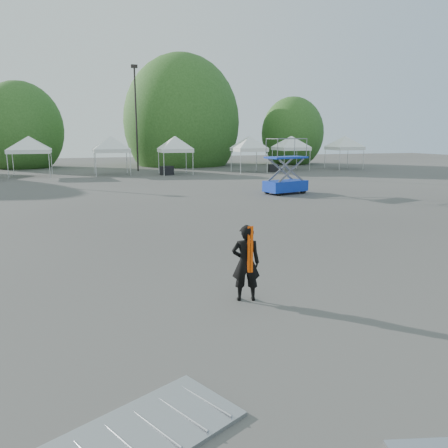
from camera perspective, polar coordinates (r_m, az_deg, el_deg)
name	(u,v)px	position (r m, az deg, el deg)	size (l,w,h in m)	color
ground	(180,265)	(11.66, -5.71, -5.41)	(120.00, 120.00, 0.00)	#474442
light_pole_east	(136,112)	(43.29, -11.43, 14.11)	(0.60, 0.25, 9.80)	black
tree_mid_w	(21,130)	(51.22, -25.04, 11.07)	(4.16, 4.16, 6.33)	#382314
tree_mid_e	(182,122)	(51.21, -5.54, 13.09)	(5.12, 5.12, 7.79)	#382314
tree_far_e	(292,133)	(53.75, 8.91, 11.63)	(3.84, 3.84, 5.84)	#382314
tent_d	(29,139)	(40.03, -24.16, 10.06)	(4.64, 4.64, 3.88)	silver
tent_e	(111,139)	(39.41, -14.57, 10.68)	(4.27, 4.27, 3.88)	silver
tent_f	(175,139)	(38.89, -6.42, 10.96)	(3.85, 3.85, 3.88)	silver
tent_g	(249,139)	(40.86, 3.31, 11.03)	(3.93, 3.93, 3.88)	silver
tent_h	(291,139)	(44.35, 8.78, 10.96)	(4.20, 4.20, 3.88)	silver
tent_extra_8	(345,139)	(46.62, 15.52, 10.70)	(4.16, 4.16, 3.88)	silver
man	(246,263)	(9.03, 2.87, -5.09)	(0.67, 0.52, 1.61)	black
scissor_lift	(286,166)	(25.89, 8.09, 7.49)	(2.72, 1.83, 3.21)	#0B4894
barrier_left	(139,435)	(5.60, -11.04, -25.44)	(2.63, 2.09, 0.07)	#A3A6AB
crate_mid	(167,171)	(38.48, -7.48, 6.94)	(0.99, 0.77, 0.77)	black
crate_east	(274,168)	(41.63, 6.50, 7.27)	(0.92, 0.71, 0.71)	black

